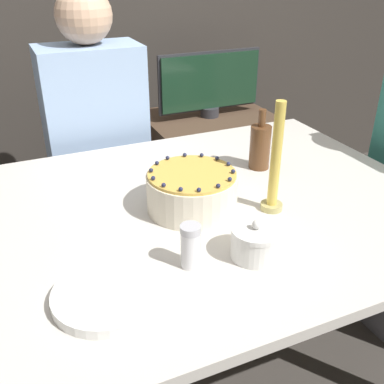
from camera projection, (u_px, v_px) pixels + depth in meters
The scene contains 11 objects.
ground_plane at pixel (183, 379), 1.64m from camera, with size 12.00×12.00×0.00m, color #3D3833.
dining_table at pixel (181, 235), 1.34m from camera, with size 1.54×1.08×0.72m.
cake at pixel (192, 191), 1.28m from camera, with size 0.26×0.26×0.13m.
sugar_bowl at pixel (256, 242), 1.08m from camera, with size 0.12×0.12×0.10m.
sugar_shaker at pixel (191, 246), 1.04m from camera, with size 0.05×0.05×0.11m.
plate_stack at pixel (107, 295), 0.95m from camera, with size 0.23×0.23×0.02m.
candle at pixel (275, 167), 1.24m from camera, with size 0.06×0.06×0.32m.
bottle at pixel (260, 146), 1.52m from camera, with size 0.07×0.07×0.21m.
person_man_blue_shirt at pixel (100, 166), 1.94m from camera, with size 0.40×0.34×1.28m.
side_cabinet at pixel (209, 165), 2.60m from camera, with size 0.69×0.55×0.59m.
tv_monitor at pixel (210, 83), 2.37m from camera, with size 0.58×0.10×0.35m.
Camera 1 is at (-0.43, -1.04, 1.37)m, focal length 42.00 mm.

